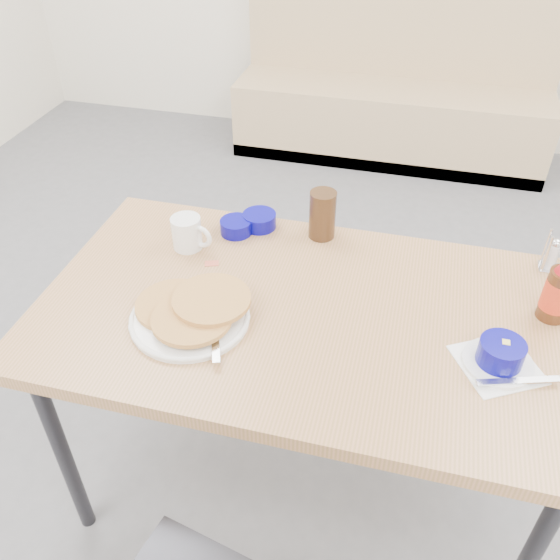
% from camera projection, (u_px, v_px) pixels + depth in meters
% --- Properties ---
extents(ground, '(6.00, 6.00, 0.00)m').
position_uv_depth(ground, '(283.00, 547.00, 1.82)').
color(ground, slate).
rests_on(ground, ground).
extents(booth_bench, '(1.90, 0.56, 1.22)m').
position_uv_depth(booth_bench, '(392.00, 98.00, 3.70)').
color(booth_bench, tan).
rests_on(booth_bench, ground).
extents(dining_table, '(1.40, 0.80, 0.76)m').
position_uv_depth(dining_table, '(307.00, 327.00, 1.57)').
color(dining_table, '#B17B51').
rests_on(dining_table, ground).
extents(pancake_plate, '(0.30, 0.30, 0.05)m').
position_uv_depth(pancake_plate, '(191.00, 313.00, 1.49)').
color(pancake_plate, white).
rests_on(pancake_plate, dining_table).
extents(coffee_mug, '(0.13, 0.09, 0.10)m').
position_uv_depth(coffee_mug, '(188.00, 233.00, 1.71)').
color(coffee_mug, white).
rests_on(coffee_mug, dining_table).
extents(grits_setting, '(0.25, 0.23, 0.07)m').
position_uv_depth(grits_setting, '(500.00, 356.00, 1.36)').
color(grits_setting, white).
rests_on(grits_setting, dining_table).
extents(creamer_bowl, '(0.10, 0.10, 0.05)m').
position_uv_depth(creamer_bowl, '(259.00, 220.00, 1.82)').
color(creamer_bowl, '#07057C').
rests_on(creamer_bowl, dining_table).
extents(butter_bowl, '(0.10, 0.10, 0.04)m').
position_uv_depth(butter_bowl, '(236.00, 227.00, 1.79)').
color(butter_bowl, '#07057C').
rests_on(butter_bowl, dining_table).
extents(amber_tumbler, '(0.09, 0.09, 0.15)m').
position_uv_depth(amber_tumbler, '(322.00, 215.00, 1.75)').
color(amber_tumbler, '#392312').
rests_on(amber_tumbler, dining_table).
extents(condiment_caddy, '(0.10, 0.06, 0.12)m').
position_uv_depth(condiment_caddy, '(560.00, 258.00, 1.64)').
color(condiment_caddy, silver).
rests_on(condiment_caddy, dining_table).
extents(syrup_bottle, '(0.07, 0.07, 0.19)m').
position_uv_depth(syrup_bottle, '(559.00, 291.00, 1.46)').
color(syrup_bottle, '#47230F').
rests_on(syrup_bottle, dining_table).
extents(sugar_wrapper, '(0.05, 0.04, 0.00)m').
position_uv_depth(sugar_wrapper, '(212.00, 263.00, 1.68)').
color(sugar_wrapper, '#D25D46').
rests_on(sugar_wrapper, dining_table).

